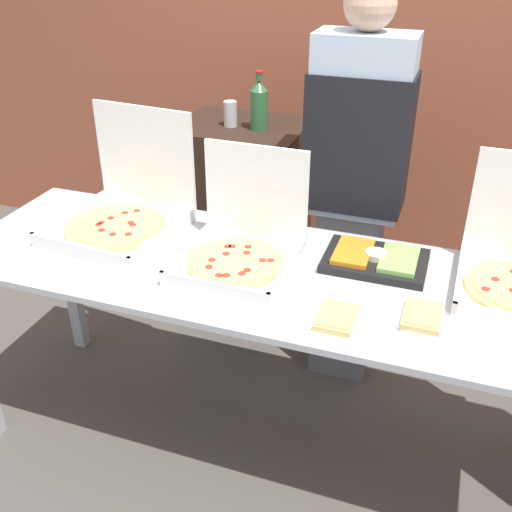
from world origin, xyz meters
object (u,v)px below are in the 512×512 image
person_server_vest (355,177)px  soda_can_silver (230,114)px  paper_plate_front_center (422,317)px  pizza_box_far_right (124,210)px  paper_plate_front_left (337,319)px  veggie_tray (375,259)px  pizza_box_near_left (241,245)px  soda_bottle (259,105)px

person_server_vest → soda_can_silver: bearing=-20.4°
person_server_vest → paper_plate_front_center: bearing=116.4°
soda_can_silver → person_server_vest: person_server_vest is taller
person_server_vest → pizza_box_far_right: bearing=30.0°
paper_plate_front_center → paper_plate_front_left: same height
paper_plate_front_center → veggie_tray: bearing=123.4°
paper_plate_front_center → veggie_tray: (-0.20, 0.31, 0.01)m
pizza_box_near_left → soda_bottle: size_ratio=1.56×
paper_plate_front_left → veggie_tray: veggie_tray is taller
soda_can_silver → soda_bottle: bearing=-1.0°
pizza_box_near_left → pizza_box_far_right: (-0.56, 0.11, 0.01)m
pizza_box_far_right → paper_plate_front_center: size_ratio=2.61×
pizza_box_near_left → veggie_tray: (0.48, 0.15, -0.05)m
pizza_box_near_left → soda_bottle: bearing=106.0°
paper_plate_front_center → paper_plate_front_left: size_ratio=0.88×
paper_plate_front_center → soda_can_silver: (-1.06, 1.02, 0.28)m
veggie_tray → person_server_vest: bearing=111.2°
pizza_box_far_right → soda_can_silver: pizza_box_far_right is taller
veggie_tray → pizza_box_far_right: bearing=-177.8°
pizza_box_far_right → soda_can_silver: 0.80m
pizza_box_far_right → paper_plate_front_center: 1.27m
veggie_tray → soda_bottle: size_ratio=1.36×
soda_can_silver → person_server_vest: bearing=-20.4°
paper_plate_front_left → pizza_box_far_right: bearing=159.6°
soda_bottle → soda_can_silver: size_ratio=2.25×
paper_plate_front_left → veggie_tray: 0.41m
veggie_tray → soda_bottle: 1.05m
pizza_box_far_right → soda_bottle: 0.86m
paper_plate_front_center → soda_bottle: bearing=131.9°
veggie_tray → pizza_box_near_left: bearing=-162.1°
soda_bottle → person_server_vest: bearing=-25.3°
pizza_box_near_left → paper_plate_front_center: pizza_box_near_left is taller
soda_bottle → pizza_box_near_left: bearing=-75.1°
pizza_box_far_right → veggie_tray: size_ratio=1.41×
soda_can_silver → pizza_box_far_right: bearing=-103.7°
pizza_box_far_right → person_server_vest: (0.86, 0.50, 0.07)m
pizza_box_near_left → soda_can_silver: size_ratio=3.50×
paper_plate_front_center → pizza_box_near_left: bearing=167.4°
paper_plate_front_left → person_server_vest: 0.88m
soda_bottle → soda_can_silver: bearing=179.0°
pizza_box_near_left → paper_plate_front_center: bearing=-11.5°
paper_plate_front_left → veggie_tray: (0.06, 0.41, 0.01)m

